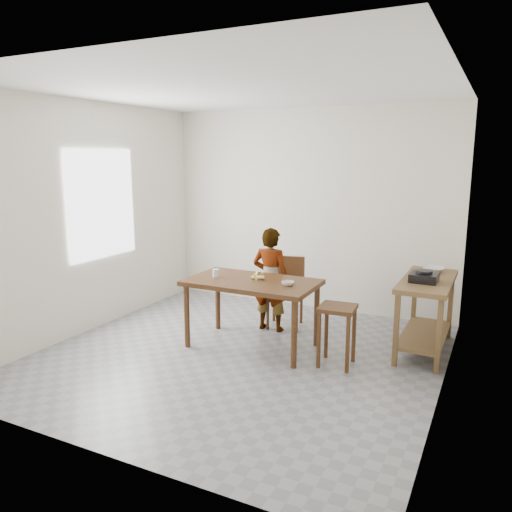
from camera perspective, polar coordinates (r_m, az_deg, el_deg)
The scene contains 17 objects.
floor at distance 5.38m, azimuth -1.93°, elevation -11.48°, with size 4.00×4.00×0.04m, color gray.
ceiling at distance 5.00m, azimuth -2.15°, elevation 18.86°, with size 4.00×4.00×0.04m, color white.
wall_back at distance 6.84m, azimuth 6.06°, elevation 5.27°, with size 4.00×0.04×2.70m, color silver.
wall_front at distance 3.40m, azimuth -18.44°, elevation -1.38°, with size 4.00×0.04×2.70m, color silver.
wall_left at distance 6.22m, azimuth -18.68°, elevation 4.14°, with size 0.04×4.00×2.70m, color silver.
wall_right at distance 4.43m, azimuth 21.62°, elevation 1.26°, with size 0.04×4.00×2.70m, color silver.
window_pane at distance 6.31m, azimuth -17.17°, elevation 5.70°, with size 0.02×1.10×1.30m, color white.
dining_table at distance 5.49m, azimuth -0.47°, elevation -6.60°, with size 1.40×0.80×0.75m, color #432712, non-canonical shape.
prep_counter at distance 5.65m, azimuth 18.79°, elevation -6.43°, with size 0.50×1.20×0.80m, color brown, non-canonical shape.
child at distance 5.95m, azimuth 1.68°, elevation -2.69°, with size 0.46×0.30×1.25m, color white.
dining_chair at distance 6.11m, azimuth 3.34°, elevation -4.25°, with size 0.41×0.41×0.85m, color #432712, non-canonical shape.
stool at distance 5.10m, azimuth 9.20°, elevation -8.97°, with size 0.35×0.35×0.61m, color #432712, non-canonical shape.
glass_tumbler at distance 5.54m, azimuth -4.61°, elevation -1.95°, with size 0.07×0.07×0.09m, color silver.
small_bowl at distance 5.19m, azimuth 3.66°, elevation -3.13°, with size 0.13×0.13×0.04m, color silver.
banana at distance 5.42m, azimuth 0.21°, elevation -2.39°, with size 0.16×0.12×0.06m, color #FACA49, non-canonical shape.
serving_bowl at distance 5.88m, azimuth 19.65°, elevation -1.47°, with size 0.23×0.23×0.06m, color silver.
gas_burner at distance 5.40m, azimuth 18.64°, elevation -2.33°, with size 0.27×0.27×0.09m, color black.
Camera 1 is at (2.36, -4.36, 2.06)m, focal length 35.00 mm.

